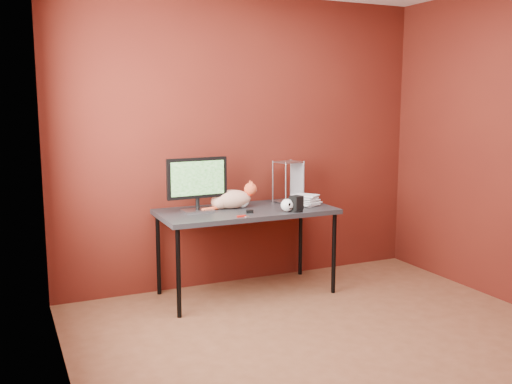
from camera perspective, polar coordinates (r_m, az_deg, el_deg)
name	(u,v)px	position (r m, az deg, el deg)	size (l,w,h in m)	color
room	(354,136)	(3.67, 9.77, 5.52)	(3.52, 3.52, 2.61)	brown
desk	(246,215)	(4.89, -0.98, -2.31)	(1.50, 0.70, 0.75)	black
monitor	(197,182)	(4.74, -5.90, 1.02)	(0.53, 0.18, 0.46)	#A3A2A6
cat	(232,199)	(4.91, -2.44, -0.69)	(0.51, 0.22, 0.24)	#BF5A28
skull_mug	(287,205)	(4.76, 3.15, -1.33)	(0.11, 0.12, 0.11)	white
speaker	(296,204)	(4.78, 4.05, -1.23)	(0.12, 0.12, 0.13)	black
book_stack	(301,147)	(4.98, 4.50, 4.53)	(0.25, 0.26, 1.05)	beige
wire_rack	(288,181)	(5.21, 3.24, 1.06)	(0.26, 0.23, 0.38)	#A3A2A6
pocket_knife	(241,216)	(4.55, -1.47, -2.43)	(0.07, 0.02, 0.01)	#B1150D
black_gadget	(250,211)	(4.71, -0.63, -1.96)	(0.06, 0.03, 0.03)	black
washer	(246,216)	(4.57, -0.96, -2.45)	(0.05, 0.05, 0.00)	#A3A2A6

